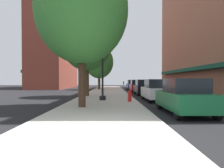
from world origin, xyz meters
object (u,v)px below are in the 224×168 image
object	(u,v)px
tree_far	(82,11)
lamppost	(102,58)
car_green	(184,97)
car_red	(137,86)
tree_mid	(99,62)
car_white	(156,90)
fire_hydrant	(130,96)
parking_meter_near	(123,85)
car_blue	(132,85)
tree_near	(87,41)
car_black	(144,87)

from	to	relation	value
tree_far	lamppost	bearing A→B (deg)	76.87
car_green	car_red	distance (m)	18.83
tree_mid	car_white	bearing A→B (deg)	-73.39
lamppost	fire_hydrant	distance (m)	3.50
parking_meter_near	car_white	xyz separation A→B (m)	(1.95, -10.30, -0.14)
parking_meter_near	car_blue	xyz separation A→B (m)	(1.95, 8.53, -0.14)
tree_near	car_green	xyz separation A→B (m)	(5.76, -9.69, -4.47)
car_green	car_black	bearing A→B (deg)	91.41
lamppost	tree_mid	bearing A→B (deg)	94.27
car_white	car_blue	size ratio (longest dim) A/B	1.00
tree_mid	car_blue	world-z (taller)	tree_mid
tree_far	car_green	world-z (taller)	tree_far
parking_meter_near	car_white	distance (m)	10.48
tree_near	car_red	world-z (taller)	tree_near
parking_meter_near	car_black	world-z (taller)	car_black
car_black	car_red	size ratio (longest dim) A/B	1.00
tree_far	car_blue	distance (m)	24.39
tree_far	car_black	world-z (taller)	tree_far
parking_meter_near	tree_mid	xyz separation A→B (m)	(-3.58, 8.23, 3.63)
car_green	tree_near	bearing A→B (deg)	122.12
parking_meter_near	tree_near	size ratio (longest dim) A/B	0.16
parking_meter_near	car_blue	world-z (taller)	car_blue
tree_far	car_green	xyz separation A→B (m)	(5.05, -1.60, -4.56)
lamppost	car_green	xyz separation A→B (m)	(4.11, -5.66, -2.39)
fire_hydrant	car_white	bearing A→B (deg)	38.13
lamppost	tree_near	size ratio (longest dim) A/B	0.74
tree_near	car_green	size ratio (longest dim) A/B	1.85
car_black	tree_mid	bearing A→B (deg)	115.91
tree_near	lamppost	bearing A→B (deg)	-67.73
tree_far	car_red	bearing A→B (deg)	73.66
car_white	car_black	distance (m)	6.45
lamppost	car_green	distance (m)	7.39
fire_hydrant	car_green	size ratio (longest dim) A/B	0.18
lamppost	tree_mid	xyz separation A→B (m)	(-1.42, 19.06, 1.38)
car_black	tree_near	bearing A→B (deg)	-151.52
tree_mid	car_white	xyz separation A→B (m)	(5.53, -18.53, -3.77)
tree_near	car_red	size ratio (longest dim) A/B	1.85
lamppost	fire_hydrant	size ratio (longest dim) A/B	7.47
lamppost	car_black	distance (m)	8.45
parking_meter_near	car_red	bearing A→B (deg)	50.22
fire_hydrant	tree_far	bearing A→B (deg)	-134.91
car_red	car_white	bearing A→B (deg)	-90.25
fire_hydrant	car_white	distance (m)	2.80
fire_hydrant	tree_far	xyz separation A→B (m)	(-2.86, -2.87, 4.85)
car_black	tree_far	bearing A→B (deg)	-113.28
parking_meter_near	car_green	distance (m)	16.61
tree_near	car_blue	distance (m)	16.97
fire_hydrant	car_black	size ratio (longest dim) A/B	0.18
tree_near	tree_mid	size ratio (longest dim) A/B	1.11
tree_far	car_green	bearing A→B (deg)	-17.59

